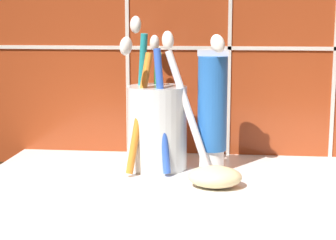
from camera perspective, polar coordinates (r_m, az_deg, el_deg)
name	(u,v)px	position (r cm, az deg, el deg)	size (l,w,h in cm)	color
sink_counter	(214,203)	(62.12, 4.69, -8.38)	(56.36, 37.99, 2.00)	white
tile_wall_backsplash	(220,8)	(78.13, 5.29, 11.23)	(66.36, 1.72, 44.40)	#933819
toothbrush_cup	(157,123)	(70.69, -1.10, -0.29)	(12.49, 13.61, 19.27)	silver
toothpaste_tube	(212,111)	(69.94, 4.52, 0.92)	(3.83, 3.65, 15.11)	white
soap_bar	(218,177)	(63.96, 5.11, -5.78)	(6.15, 4.82, 2.37)	beige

